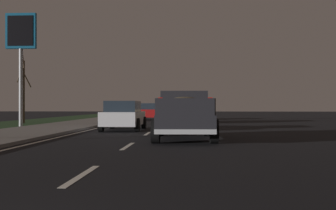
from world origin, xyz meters
TOP-DOWN VIEW (x-y plane):
  - ground at (27.00, 0.00)m, footprint 144.00×144.00m
  - sidewalk_shoulder at (27.00, 5.70)m, footprint 108.00×4.00m
  - grass_verge at (27.00, 10.70)m, footprint 108.00×6.00m
  - lane_markings at (29.35, 2.55)m, footprint 108.75×3.54m
  - pickup_truck at (13.80, -1.75)m, footprint 5.47×2.38m
  - sedan_tan at (29.94, -1.71)m, footprint 4.43×2.07m
  - sedan_white at (19.56, 1.54)m, footprint 4.41×2.03m
  - sedan_red at (36.27, 1.74)m, footprint 4.45×2.10m
  - gas_price_sign at (23.00, 8.52)m, footprint 0.27×1.90m
  - bare_tree_far at (28.21, 10.53)m, footprint 1.91×0.66m

SIDE VIEW (x-z plane):
  - ground at x=27.00m, z-range 0.00..0.00m
  - grass_verge at x=27.00m, z-range 0.00..0.01m
  - lane_markings at x=29.35m, z-range 0.00..0.01m
  - sidewalk_shoulder at x=27.00m, z-range 0.00..0.12m
  - sedan_tan at x=29.94m, z-range 0.01..1.55m
  - sedan_white at x=19.56m, z-range 0.01..1.55m
  - sedan_red at x=36.27m, z-range 0.01..1.55m
  - pickup_truck at x=13.80m, z-range 0.05..1.92m
  - bare_tree_far at x=28.21m, z-range -0.07..5.11m
  - gas_price_sign at x=23.00m, z-range 1.78..8.82m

